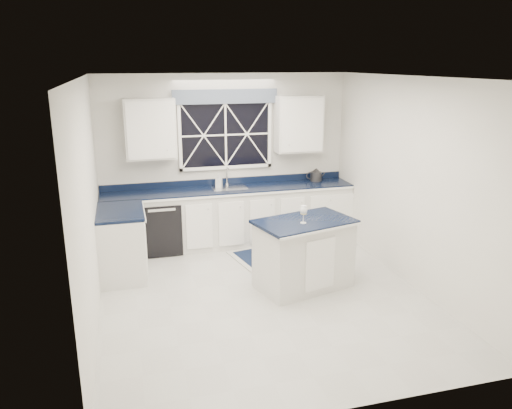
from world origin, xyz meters
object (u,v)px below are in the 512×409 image
object	(u,v)px
island	(304,254)
dishwasher	(161,226)
wine_glass	(304,211)
kettle	(316,175)
soap_bottle	(219,181)
faucet	(227,176)

from	to	relation	value
island	dishwasher	bearing A→B (deg)	118.36
island	wine_glass	world-z (taller)	wine_glass
kettle	soap_bottle	bearing A→B (deg)	-158.09
island	kettle	bearing A→B (deg)	49.86
wine_glass	soap_bottle	distance (m)	2.14
faucet	kettle	distance (m)	1.50
dishwasher	wine_glass	world-z (taller)	wine_glass
dishwasher	faucet	distance (m)	1.31
island	soap_bottle	size ratio (longest dim) A/B	6.63
island	soap_bottle	xyz separation A→B (m)	(-0.74, 1.92, 0.58)
kettle	dishwasher	bearing A→B (deg)	-155.32
dishwasher	island	distance (m)	2.47
kettle	wine_glass	bearing A→B (deg)	-93.38
island	soap_bottle	distance (m)	2.14
island	kettle	distance (m)	2.20
faucet	kettle	world-z (taller)	faucet
dishwasher	wine_glass	size ratio (longest dim) A/B	3.60
island	wine_glass	bearing A→B (deg)	-134.26
faucet	island	size ratio (longest dim) A/B	0.22
kettle	soap_bottle	distance (m)	1.65
dishwasher	island	bearing A→B (deg)	-46.84
island	soap_bottle	bearing A→B (deg)	96.26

